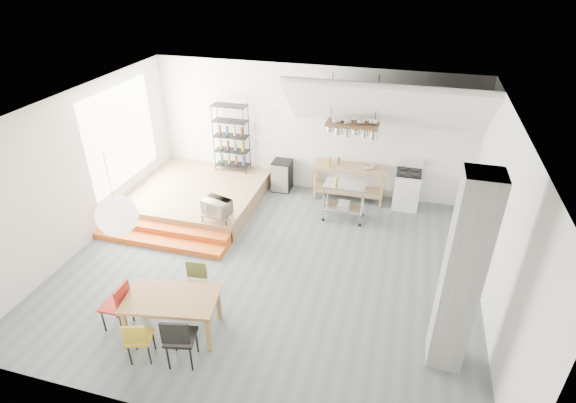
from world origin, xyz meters
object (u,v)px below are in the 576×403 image
(dining_table, at_px, (171,301))
(rolling_cart, at_px, (344,197))
(mini_fridge, at_px, (282,175))
(stove, at_px, (407,189))

(dining_table, xyz_separation_m, rolling_cart, (2.10, 4.24, -0.03))
(dining_table, xyz_separation_m, mini_fridge, (0.32, 5.27, -0.22))
(stove, relative_size, rolling_cart, 1.25)
(dining_table, bearing_deg, stove, 46.54)
(stove, distance_m, rolling_cart, 1.69)
(stove, relative_size, mini_fridge, 1.46)
(mini_fridge, bearing_deg, stove, -0.80)
(rolling_cart, distance_m, mini_fridge, 2.07)
(stove, height_order, mini_fridge, stove)
(dining_table, relative_size, mini_fridge, 1.98)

